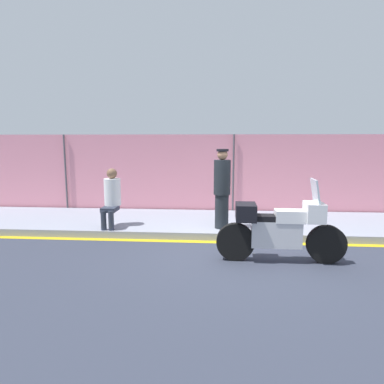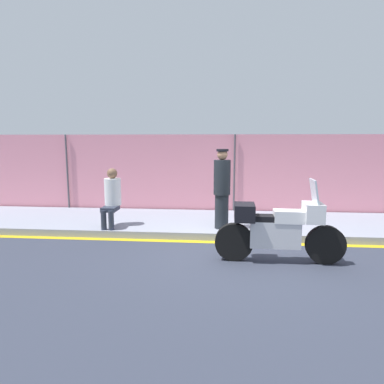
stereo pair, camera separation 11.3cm
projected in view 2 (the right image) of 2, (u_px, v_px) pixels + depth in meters
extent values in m
plane|color=#333847|center=(238.00, 254.00, 6.65)|extent=(120.00, 120.00, 0.00)
cube|color=#8E93A3|center=(235.00, 224.00, 8.70)|extent=(36.90, 2.56, 0.17)
cube|color=gold|center=(237.00, 243.00, 7.37)|extent=(36.90, 0.18, 0.01)
cube|color=pink|center=(234.00, 176.00, 9.88)|extent=(35.05, 0.08, 2.35)
cylinder|color=#4C4C51|center=(67.00, 174.00, 10.23)|extent=(0.05, 0.05, 2.35)
cylinder|color=#4C4C51|center=(234.00, 176.00, 9.79)|extent=(0.05, 0.05, 2.35)
cylinder|color=black|center=(325.00, 245.00, 6.08)|extent=(0.70, 0.15, 0.70)
cylinder|color=black|center=(234.00, 242.00, 6.26)|extent=(0.70, 0.15, 0.70)
cube|color=silver|center=(275.00, 234.00, 6.15)|extent=(0.89, 0.30, 0.48)
cube|color=white|center=(288.00, 216.00, 6.08)|extent=(0.53, 0.32, 0.22)
cube|color=black|center=(270.00, 218.00, 6.12)|extent=(0.60, 0.29, 0.10)
cube|color=white|center=(313.00, 213.00, 6.02)|extent=(0.33, 0.48, 0.34)
cube|color=silver|center=(314.00, 191.00, 5.96)|extent=(0.11, 0.42, 0.42)
cube|color=black|center=(244.00, 212.00, 6.15)|extent=(0.37, 0.51, 0.30)
cylinder|color=#1E2328|center=(222.00, 211.00, 7.90)|extent=(0.31, 0.31, 0.79)
cylinder|color=#1E2328|center=(222.00, 177.00, 7.78)|extent=(0.38, 0.38, 0.79)
sphere|color=#A37556|center=(222.00, 155.00, 7.70)|extent=(0.24, 0.24, 0.24)
cylinder|color=black|center=(222.00, 150.00, 7.69)|extent=(0.27, 0.27, 0.05)
cylinder|color=#2D3342|center=(104.00, 220.00, 7.78)|extent=(0.12, 0.12, 0.45)
cylinder|color=#2D3342|center=(111.00, 220.00, 7.76)|extent=(0.12, 0.12, 0.45)
cube|color=#2D3342|center=(110.00, 209.00, 7.96)|extent=(0.33, 0.45, 0.10)
cylinder|color=white|center=(113.00, 192.00, 8.12)|extent=(0.39, 0.39, 0.63)
sphere|color=brown|center=(112.00, 173.00, 8.05)|extent=(0.24, 0.24, 0.24)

